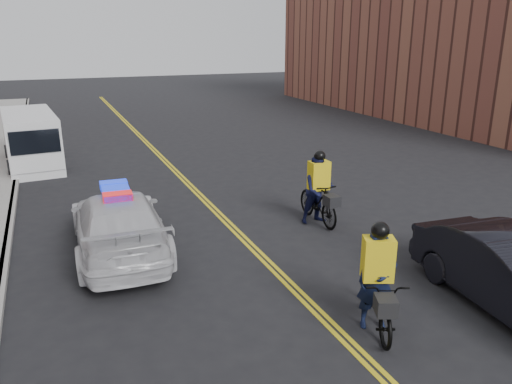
{
  "coord_description": "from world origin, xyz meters",
  "views": [
    {
      "loc": [
        -4.61,
        -9.37,
        5.41
      ],
      "look_at": [
        0.39,
        2.58,
        1.3
      ],
      "focal_mm": 35.0,
      "sensor_mm": 36.0,
      "label": 1
    }
  ],
  "objects": [
    {
      "name": "ground",
      "position": [
        0.0,
        0.0,
        0.0
      ],
      "size": [
        120.0,
        120.0,
        0.0
      ],
      "primitive_type": "plane",
      "color": "black",
      "rests_on": "ground"
    },
    {
      "name": "cargo_van",
      "position": [
        -5.37,
        13.45,
        1.11
      ],
      "size": [
        2.42,
        5.55,
        2.27
      ],
      "rotation": [
        0.0,
        0.0,
        0.08
      ],
      "color": "silver",
      "rests_on": "ground"
    },
    {
      "name": "police_cruiser",
      "position": [
        -3.26,
        2.99,
        0.8
      ],
      "size": [
        2.45,
        5.55,
        1.74
      ],
      "rotation": [
        0.0,
        0.0,
        3.1
      ],
      "color": "silver",
      "rests_on": "ground"
    },
    {
      "name": "cyclist_far",
      "position": [
        2.52,
        2.88,
        0.87
      ],
      "size": [
        0.99,
        2.19,
        2.21
      ],
      "rotation": [
        0.0,
        0.0,
        -0.01
      ],
      "color": "black",
      "rests_on": "ground"
    },
    {
      "name": "cyclist_near",
      "position": [
        0.74,
        -2.46,
        0.75
      ],
      "size": [
        1.57,
        2.32,
        2.15
      ],
      "rotation": [
        0.0,
        0.0,
        -0.4
      ],
      "color": "black",
      "rests_on": "ground"
    },
    {
      "name": "center_line_left",
      "position": [
        -0.08,
        8.0,
        0.01
      ],
      "size": [
        0.1,
        60.0,
        0.01
      ],
      "primitive_type": "cube",
      "color": "gold",
      "rests_on": "ground"
    },
    {
      "name": "curb",
      "position": [
        -6.0,
        8.0,
        0.07
      ],
      "size": [
        0.2,
        60.0,
        0.15
      ],
      "primitive_type": "cube",
      "color": "gray",
      "rests_on": "ground"
    },
    {
      "name": "center_line_right",
      "position": [
        0.08,
        8.0,
        0.01
      ],
      "size": [
        0.1,
        60.0,
        0.01
      ],
      "primitive_type": "cube",
      "color": "gold",
      "rests_on": "ground"
    },
    {
      "name": "building_across",
      "position": [
        22.0,
        18.0,
        5.5
      ],
      "size": [
        12.0,
        30.0,
        11.0
      ],
      "primitive_type": "cube",
      "color": "brown",
      "rests_on": "ground"
    }
  ]
}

